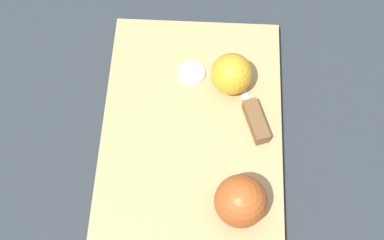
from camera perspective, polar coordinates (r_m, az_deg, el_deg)
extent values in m
plane|color=#282D33|center=(0.91, 0.00, -1.15)|extent=(4.00, 4.00, 0.00)
cube|color=tan|center=(0.90, 0.00, -0.87)|extent=(0.45, 0.33, 0.02)
sphere|color=#AD4C1E|center=(0.80, 5.22, -8.61)|extent=(0.08, 0.08, 0.08)
cylinder|color=beige|center=(0.80, 5.09, -8.13)|extent=(0.02, 0.07, 0.08)
sphere|color=gold|center=(0.90, 4.25, 4.92)|extent=(0.07, 0.07, 0.07)
cylinder|color=beige|center=(0.90, 4.03, 5.22)|extent=(0.04, 0.06, 0.07)
cube|color=silver|center=(0.93, 5.04, 4.22)|extent=(0.10, 0.04, 0.00)
cube|color=brown|center=(0.89, 6.83, -0.12)|extent=(0.08, 0.04, 0.02)
cylinder|color=beige|center=(0.94, 0.18, 5.01)|extent=(0.05, 0.05, 0.01)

